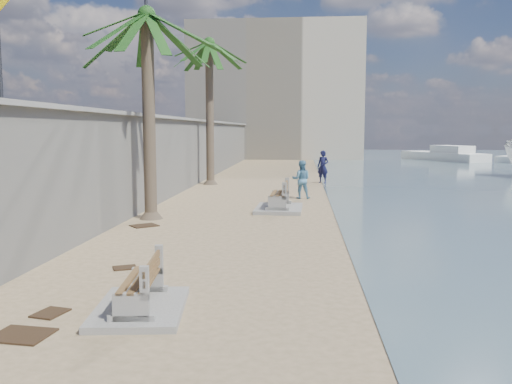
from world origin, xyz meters
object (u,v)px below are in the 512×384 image
object	(u,v)px
palm_mid	(147,17)
yacht_far	(443,157)
bench_far	(279,198)
palm_back	(209,45)
bench_near	(140,289)
person_a	(323,164)
person_b	(301,177)

from	to	relation	value
palm_mid	yacht_far	xyz separation A→B (m)	(19.14, 37.31, -6.32)
bench_far	palm_back	distance (m)	12.58
bench_near	bench_far	world-z (taller)	bench_far
bench_far	palm_mid	size ratio (longest dim) A/B	0.33
person_a	person_b	bearing A→B (deg)	-70.87
yacht_far	palm_mid	bearing A→B (deg)	124.81
palm_mid	person_b	world-z (taller)	palm_mid
bench_far	person_b	world-z (taller)	person_b
person_b	yacht_far	bearing A→B (deg)	-112.95
palm_back	yacht_far	distance (m)	32.69
bench_far	yacht_far	size ratio (longest dim) A/B	0.26
palm_mid	person_b	xyz separation A→B (m)	(5.09, 5.92, -5.73)
palm_back	person_a	distance (m)	9.10
yacht_far	person_b	bearing A→B (deg)	127.86
bench_near	palm_mid	world-z (taller)	palm_mid
bench_near	bench_far	xyz separation A→B (m)	(1.82, 11.59, 0.07)
palm_back	person_b	distance (m)	10.17
person_a	yacht_far	distance (m)	27.48
bench_near	bench_far	size ratio (longest dim) A/B	0.88
palm_mid	palm_back	xyz separation A→B (m)	(0.06, 11.76, 0.89)
palm_back	yacht_far	bearing A→B (deg)	53.24
palm_mid	yacht_far	size ratio (longest dim) A/B	0.79
palm_mid	person_a	size ratio (longest dim) A/B	3.59
bench_near	palm_back	bearing A→B (deg)	96.46
bench_near	palm_mid	distance (m)	11.50
bench_far	yacht_far	xyz separation A→B (m)	(14.87, 35.03, -0.11)
person_b	yacht_far	world-z (taller)	person_b
bench_near	bench_far	distance (m)	11.73
bench_near	person_a	world-z (taller)	person_a
palm_back	bench_far	bearing A→B (deg)	-66.08
person_a	person_b	xyz separation A→B (m)	(-1.22, -7.10, -0.13)
palm_back	bench_near	bearing A→B (deg)	-83.54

